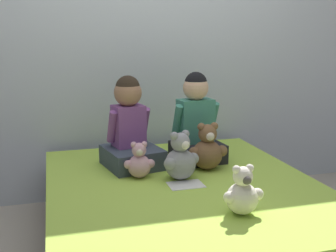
% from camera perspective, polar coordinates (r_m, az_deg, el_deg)
% --- Properties ---
extents(ground_plane, '(14.00, 14.00, 0.00)m').
position_cam_1_polar(ground_plane, '(2.77, 2.09, -16.42)').
color(ground_plane, '#B2A899').
extents(wall_behind_bed, '(8.00, 0.06, 2.50)m').
position_cam_1_polar(wall_behind_bed, '(3.47, -3.27, 10.95)').
color(wall_behind_bed, silver).
rests_on(wall_behind_bed, ground_plane).
extents(bed, '(1.64, 1.90, 0.45)m').
position_cam_1_polar(bed, '(2.67, 2.12, -12.26)').
color(bed, '#473828').
rests_on(bed, ground_plane).
extents(child_on_left, '(0.42, 0.45, 0.62)m').
position_cam_1_polar(child_on_left, '(2.87, -5.17, -0.53)').
color(child_on_left, '#384251').
rests_on(child_on_left, bed).
extents(child_on_right, '(0.36, 0.33, 0.63)m').
position_cam_1_polar(child_on_right, '(2.98, 3.85, 0.42)').
color(child_on_right, black).
rests_on(child_on_right, bed).
extents(teddy_bear_held_by_left_child, '(0.19, 0.15, 0.23)m').
position_cam_1_polar(teddy_bear_held_by_left_child, '(2.66, -3.91, -4.95)').
color(teddy_bear_held_by_left_child, '#DBA3B2').
rests_on(teddy_bear_held_by_left_child, bed).
extents(teddy_bear_held_by_right_child, '(0.27, 0.20, 0.32)m').
position_cam_1_polar(teddy_bear_held_by_right_child, '(2.81, 5.36, -3.24)').
color(teddy_bear_held_by_right_child, brown).
rests_on(teddy_bear_held_by_right_child, bed).
extents(teddy_bear_between_children, '(0.25, 0.19, 0.31)m').
position_cam_1_polar(teddy_bear_between_children, '(2.61, 1.64, -4.51)').
color(teddy_bear_between_children, '#939399').
rests_on(teddy_bear_between_children, bed).
extents(teddy_bear_at_foot_of_bed, '(0.22, 0.16, 0.26)m').
position_cam_1_polar(teddy_bear_at_foot_of_bed, '(2.16, 10.04, -8.99)').
color(teddy_bear_at_foot_of_bed, silver).
rests_on(teddy_bear_at_foot_of_bed, bed).
extents(sign_card, '(0.21, 0.15, 0.00)m').
position_cam_1_polar(sign_card, '(2.55, 2.37, -7.96)').
color(sign_card, white).
rests_on(sign_card, bed).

